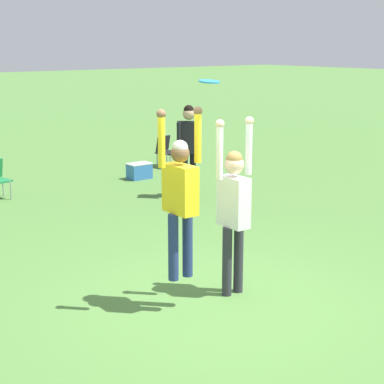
# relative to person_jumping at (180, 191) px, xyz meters

# --- Properties ---
(ground_plane) EXTENTS (120.00, 120.00, 0.00)m
(ground_plane) POSITION_rel_person_jumping_xyz_m (0.43, -0.12, -1.42)
(ground_plane) COLOR #4C7A38
(person_jumping) EXTENTS (0.61, 0.46, 1.98)m
(person_jumping) POSITION_rel_person_jumping_xyz_m (0.00, 0.00, 0.00)
(person_jumping) COLOR navy
(person_jumping) RESTS_ON ground_plane
(person_defending) EXTENTS (0.57, 0.42, 2.19)m
(person_defending) POSITION_rel_person_jumping_xyz_m (0.79, -0.03, -0.25)
(person_defending) COLOR #2D2D38
(person_defending) RESTS_ON ground_plane
(frisbee) EXTENTS (0.24, 0.24, 0.04)m
(frisbee) POSITION_rel_person_jumping_xyz_m (0.31, -0.13, 1.22)
(frisbee) COLOR #2D9EDB
(camping_chair_2) EXTENTS (0.60, 0.64, 0.77)m
(camping_chair_2) POSITION_rel_person_jumping_xyz_m (5.06, 7.25, -0.97)
(camping_chair_2) COLOR gray
(camping_chair_2) RESTS_ON ground_plane
(person_spectator_near) EXTENTS (0.60, 0.43, 1.86)m
(person_spectator_near) POSITION_rel_person_jumping_xyz_m (3.50, 4.33, -0.28)
(person_spectator_near) COLOR black
(person_spectator_near) RESTS_ON ground_plane
(cooler_box) EXTENTS (0.53, 0.35, 0.36)m
(cooler_box) POSITION_rel_person_jumping_xyz_m (3.71, 6.45, -1.24)
(cooler_box) COLOR #336BB7
(cooler_box) RESTS_ON ground_plane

